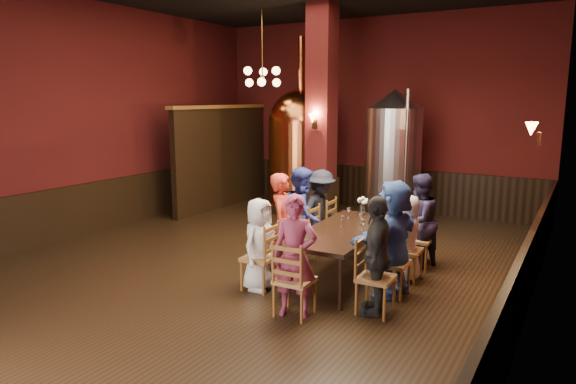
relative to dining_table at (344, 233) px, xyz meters
The scene contains 38 objects.
room 2.14m from the dining_table, behind, with size 10.00×10.02×4.50m.
wainscot_right 2.50m from the dining_table, ahead, with size 0.08×9.90×1.00m, color black.
wainscot_back 5.11m from the dining_table, 106.70° to the left, with size 7.90×0.08×1.00m, color black.
wainscot_left 5.43m from the dining_table, behind, with size 0.08×9.90×1.00m, color black.
column 3.61m from the dining_table, 122.92° to the left, with size 0.58×0.58×4.50m, color #410F0D.
partition 5.64m from the dining_table, 146.15° to the left, with size 0.22×3.50×2.40m, color black.
pendant_cluster 4.95m from the dining_table, 139.10° to the left, with size 0.90×0.90×1.70m, color #A57226, non-canonical shape.
sconce_wall 2.96m from the dining_table, 16.70° to the left, with size 0.20×0.20×0.36m, color black, non-canonical shape.
sconce_column 3.36m from the dining_table, 126.03° to the left, with size 0.20×0.20×0.36m, color black, non-canonical shape.
dining_table is the anchor object (origin of this frame).
chair_0 1.33m from the dining_table, 128.63° to the right, with size 0.46×0.46×0.92m, color brown, non-canonical shape.
person_0 1.31m from the dining_table, 128.63° to the right, with size 0.64×0.41×1.30m, color silver.
chair_1 0.94m from the dining_table, 157.05° to the right, with size 0.46×0.46×0.92m, color brown, non-canonical shape.
person_1 0.92m from the dining_table, 157.05° to the right, with size 0.57×0.37×1.56m, color #B02C1E.
chair_2 0.94m from the dining_table, 160.51° to the left, with size 0.46×0.46×0.92m, color brown, non-canonical shape.
person_2 0.92m from the dining_table, 160.51° to the left, with size 0.76×0.38×1.57m, color navy.
chair_3 1.33m from the dining_table, 132.10° to the left, with size 0.46×0.46×0.92m, color brown, non-canonical shape.
person_3 1.31m from the dining_table, 132.10° to the left, with size 0.94×0.54×1.45m, color black.
chair_4 1.33m from the dining_table, 47.90° to the right, with size 0.46×0.46×0.92m, color brown, non-canonical shape.
person_4 1.31m from the dining_table, 47.90° to the right, with size 0.88×0.36×1.49m, color black.
chair_5 0.94m from the dining_table, 19.49° to the right, with size 0.46×0.46×0.92m, color brown, non-canonical shape.
person_5 0.92m from the dining_table, 19.49° to the right, with size 1.48×0.47×1.60m, color #304E92.
chair_6 0.94m from the dining_table, 22.95° to the left, with size 0.46×0.46×0.92m, color brown, non-canonical shape.
person_6 0.91m from the dining_table, 22.95° to the left, with size 0.63×0.41×1.29m, color #B6AFA1.
chair_7 1.33m from the dining_table, 51.37° to the left, with size 0.46×0.46×0.92m, color brown, non-canonical shape.
person_7 1.31m from the dining_table, 51.37° to the left, with size 0.73×0.36×1.50m, color #1E1A35.
chair_8 1.57m from the dining_table, 88.27° to the right, with size 0.46×0.46×0.92m, color brown, non-canonical shape.
person_8 1.55m from the dining_table, 88.27° to the right, with size 0.55×0.36×1.52m, color #822B49.
copper_kettle 4.89m from the dining_table, 126.63° to the left, with size 1.91×1.91×4.03m.
steel_vessel 3.83m from the dining_table, 98.42° to the left, with size 1.55×1.55×2.83m.
rose_vase 1.04m from the dining_table, 97.02° to the left, with size 0.18×0.18×0.31m.
wine_glass_0 0.39m from the dining_table, 71.64° to the left, with size 0.07×0.07×0.17m, color white, non-canonical shape.
wine_glass_1 0.92m from the dining_table, 108.82° to the right, with size 0.07×0.07×0.17m, color white, non-canonical shape.
wine_glass_2 0.20m from the dining_table, 129.41° to the left, with size 0.07×0.07×0.17m, color white, non-canonical shape.
wine_glass_3 0.33m from the dining_table, ahead, with size 0.07×0.07×0.17m, color white, non-canonical shape.
wine_glass_4 0.70m from the dining_table, 108.03° to the left, with size 0.07×0.07×0.17m, color white, non-canonical shape.
wine_glass_5 0.58m from the dining_table, 56.01° to the left, with size 0.07×0.07×0.17m, color white, non-canonical shape.
wine_glass_6 0.88m from the dining_table, 101.12° to the right, with size 0.07×0.07×0.17m, color white, non-canonical shape.
Camera 1 is at (4.47, -6.68, 2.66)m, focal length 32.00 mm.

